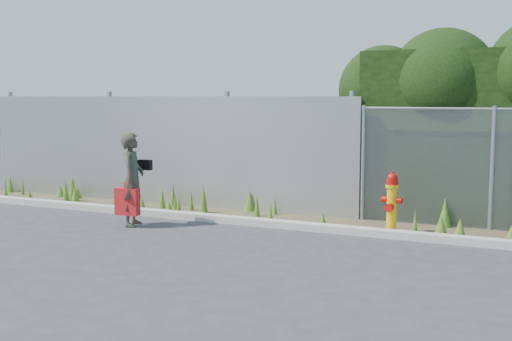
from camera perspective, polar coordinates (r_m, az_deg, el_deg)
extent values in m
plane|color=#363639|center=(9.24, -1.93, -7.18)|extent=(80.00, 80.00, 0.00)
cube|color=#B0A89F|center=(10.82, 2.33, -4.80)|extent=(16.00, 0.22, 0.12)
cube|color=#4A3F2A|center=(11.38, 3.48, -4.52)|extent=(16.00, 1.20, 0.01)
cone|color=#3F661E|center=(12.50, -7.18, -2.84)|extent=(0.09, 0.09, 0.32)
cone|color=#3F661E|center=(10.80, 21.77, -5.08)|extent=(0.16, 0.16, 0.20)
cone|color=#3F661E|center=(12.19, -6.88, -3.07)|extent=(0.10, 0.10, 0.32)
cone|color=#3F661E|center=(15.70, -20.99, -1.19)|extent=(0.15, 0.15, 0.38)
cone|color=#3F661E|center=(10.62, 16.11, -4.74)|extent=(0.22, 0.22, 0.32)
cone|color=#3F661E|center=(14.54, -21.37, -1.62)|extent=(0.10, 0.10, 0.47)
cone|color=#3F661E|center=(14.04, -16.19, -2.10)|extent=(0.18, 0.18, 0.28)
cone|color=#3F661E|center=(14.31, -15.60, -1.96)|extent=(0.21, 0.21, 0.26)
cone|color=#3F661E|center=(14.39, -19.51, -2.14)|extent=(0.19, 0.19, 0.21)
cone|color=#3F661E|center=(11.13, 5.97, -4.29)|extent=(0.12, 0.12, 0.21)
cone|color=#3F661E|center=(11.23, 16.43, -3.66)|extent=(0.22, 0.22, 0.50)
cone|color=#3F661E|center=(12.88, -7.38, -2.17)|extent=(0.13, 0.13, 0.49)
cone|color=#3F661E|center=(15.22, -20.03, -1.42)|extent=(0.08, 0.08, 0.36)
cone|color=#3F661E|center=(11.26, 1.30, -3.87)|extent=(0.10, 0.10, 0.30)
cone|color=#3F661E|center=(11.73, 0.08, -3.21)|extent=(0.13, 0.13, 0.40)
cone|color=#3F661E|center=(11.93, 1.68, -3.22)|extent=(0.10, 0.10, 0.33)
cone|color=#3F661E|center=(12.68, -10.10, -2.92)|extent=(0.16, 0.16, 0.25)
cone|color=#3F661E|center=(13.74, -16.56, -1.81)|extent=(0.16, 0.16, 0.51)
cone|color=#3F661E|center=(12.11, -4.67, -2.59)|extent=(0.16, 0.16, 0.54)
cone|color=#3F661E|center=(12.38, -7.75, -3.21)|extent=(0.16, 0.16, 0.21)
cone|color=#3F661E|center=(10.42, 17.67, -5.00)|extent=(0.21, 0.21, 0.32)
cone|color=#3F661E|center=(13.91, -15.98, -1.62)|extent=(0.24, 0.24, 0.54)
cone|color=#3F661E|center=(12.41, -5.79, -2.70)|extent=(0.11, 0.11, 0.40)
cone|color=#3F661E|center=(12.69, -8.34, -2.53)|extent=(0.13, 0.13, 0.40)
cone|color=#3F661E|center=(14.39, -15.85, -2.06)|extent=(0.23, 0.23, 0.19)
cone|color=#3F661E|center=(10.39, 13.94, -4.59)|extent=(0.10, 0.10, 0.44)
cone|color=#3F661E|center=(14.62, -16.99, -1.80)|extent=(0.20, 0.20, 0.27)
cone|color=#3F661E|center=(14.02, -12.64, -1.95)|extent=(0.10, 0.10, 0.30)
cone|color=#3F661E|center=(13.42, -15.78, -2.18)|extent=(0.20, 0.20, 0.42)
cone|color=#3F661E|center=(12.26, -0.57, -2.77)|extent=(0.24, 0.24, 0.40)
cube|color=#A3A5AA|center=(13.24, -8.78, 1.77)|extent=(8.50, 0.08, 2.20)
cylinder|color=gray|center=(15.91, -20.84, 2.40)|extent=(0.10, 0.10, 2.30)
cylinder|color=gray|center=(14.06, -12.78, 2.16)|extent=(0.10, 0.10, 2.30)
cylinder|color=gray|center=(12.56, -2.56, 1.81)|extent=(0.10, 0.10, 2.30)
cylinder|color=gray|center=(11.65, 8.47, 1.36)|extent=(0.10, 0.10, 2.30)
cylinder|color=gray|center=(11.48, 9.49, 0.64)|extent=(0.07, 0.07, 2.05)
cylinder|color=gray|center=(11.12, 20.25, 0.13)|extent=(0.07, 0.07, 2.05)
sphere|color=black|center=(12.43, 11.25, 7.02)|extent=(1.68, 1.68, 1.68)
sphere|color=black|center=(12.06, 16.28, 7.62)|extent=(1.90, 1.90, 1.90)
sphere|color=black|center=(12.30, 19.52, 6.70)|extent=(1.46, 1.46, 1.46)
cylinder|color=#ECB70C|center=(10.59, 11.91, -5.38)|extent=(0.25, 0.25, 0.05)
cylinder|color=#ECB70C|center=(10.53, 11.96, -3.50)|extent=(0.16, 0.16, 0.76)
cylinder|color=#ECB70C|center=(10.46, 12.01, -1.37)|extent=(0.21, 0.21, 0.04)
cylinder|color=#B20F0A|center=(10.46, 12.02, -1.03)|extent=(0.19, 0.19, 0.09)
sphere|color=#B20F0A|center=(10.45, 12.02, -0.69)|extent=(0.17, 0.17, 0.17)
cylinder|color=#B20F0A|center=(10.44, 12.04, -0.20)|extent=(0.04, 0.04, 0.04)
cylinder|color=#B20F0A|center=(10.52, 11.32, -2.53)|extent=(0.09, 0.10, 0.10)
cylinder|color=#B20F0A|center=(10.47, 12.65, -2.61)|extent=(0.09, 0.10, 0.10)
cylinder|color=#B20F0A|center=(10.39, 11.81, -3.25)|extent=(0.13, 0.11, 0.13)
imported|color=#0E5940|center=(11.08, -10.92, -0.77)|extent=(0.54, 0.67, 1.60)
cube|color=#A02509|center=(11.03, -11.37, -2.73)|extent=(0.42, 0.15, 0.46)
cylinder|color=#A02509|center=(10.98, -11.41, -1.15)|extent=(0.20, 0.02, 0.02)
cube|color=black|center=(11.20, -9.81, 0.50)|extent=(0.23, 0.10, 0.18)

